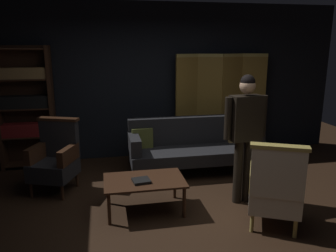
# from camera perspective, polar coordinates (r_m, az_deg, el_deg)

# --- Properties ---
(ground_plane) EXTENTS (10.00, 10.00, 0.00)m
(ground_plane) POSITION_cam_1_polar(r_m,az_deg,el_deg) (4.27, 2.16, -15.04)
(ground_plane) COLOR black
(back_wall) EXTENTS (7.20, 0.10, 2.80)m
(back_wall) POSITION_cam_1_polar(r_m,az_deg,el_deg) (6.19, -2.99, 7.63)
(back_wall) COLOR black
(back_wall) RESTS_ON ground_plane
(folding_screen) EXTENTS (1.76, 0.20, 1.90)m
(folding_screen) POSITION_cam_1_polar(r_m,az_deg,el_deg) (6.34, 8.93, 3.84)
(folding_screen) COLOR olive
(folding_screen) RESTS_ON ground_plane
(bookshelf) EXTENTS (0.90, 0.32, 2.05)m
(bookshelf) POSITION_cam_1_polar(r_m,az_deg,el_deg) (6.06, -23.18, 3.14)
(bookshelf) COLOR #382114
(bookshelf) RESTS_ON ground_plane
(velvet_couch) EXTENTS (2.12, 0.78, 0.88)m
(velvet_couch) POSITION_cam_1_polar(r_m,az_deg,el_deg) (5.53, 4.29, -3.19)
(velvet_couch) COLOR #382114
(velvet_couch) RESTS_ON ground_plane
(coffee_table) EXTENTS (1.00, 0.64, 0.42)m
(coffee_table) POSITION_cam_1_polar(r_m,az_deg,el_deg) (4.24, -4.08, -9.69)
(coffee_table) COLOR #382114
(coffee_table) RESTS_ON ground_plane
(armchair_gilt_accent) EXTENTS (0.77, 0.77, 1.04)m
(armchair_gilt_accent) POSITION_cam_1_polar(r_m,az_deg,el_deg) (4.00, 17.87, -10.03)
(armchair_gilt_accent) COLOR tan
(armchair_gilt_accent) RESTS_ON ground_plane
(armchair_wing_left) EXTENTS (0.75, 0.75, 1.04)m
(armchair_wing_left) POSITION_cam_1_polar(r_m,az_deg,el_deg) (5.03, -18.75, -5.18)
(armchair_wing_left) COLOR #382114
(armchair_wing_left) RESTS_ON ground_plane
(standing_figure) EXTENTS (0.59, 0.25, 1.70)m
(standing_figure) POSITION_cam_1_polar(r_m,az_deg,el_deg) (4.38, 13.07, -0.26)
(standing_figure) COLOR black
(standing_figure) RESTS_ON ground_plane
(book_black_cloth) EXTENTS (0.23, 0.22, 0.03)m
(book_black_cloth) POSITION_cam_1_polar(r_m,az_deg,el_deg) (4.15, -4.60, -9.31)
(book_black_cloth) COLOR black
(book_black_cloth) RESTS_ON coffee_table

